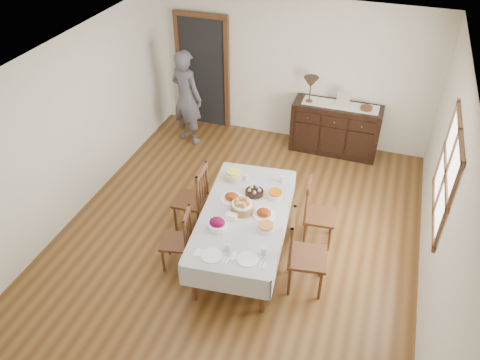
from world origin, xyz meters
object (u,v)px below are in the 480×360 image
(person, at_px, (186,94))
(dining_table, at_px, (244,218))
(chair_left_near, at_px, (179,239))
(chair_right_far, at_px, (316,212))
(sideboard, at_px, (335,128))
(chair_right_near, at_px, (303,253))
(chair_left_far, at_px, (194,198))
(table_lamp, at_px, (311,83))

(person, bearing_deg, dining_table, 145.91)
(chair_left_near, distance_m, chair_right_far, 1.90)
(sideboard, distance_m, person, 2.72)
(chair_right_near, distance_m, person, 3.97)
(dining_table, relative_size, chair_left_far, 2.13)
(sideboard, height_order, table_lamp, table_lamp)
(dining_table, bearing_deg, person, 121.31)
(sideboard, bearing_deg, chair_left_far, -120.26)
(chair_left_near, bearing_deg, person, -170.36)
(table_lamp, bearing_deg, chair_left_near, -105.35)
(chair_right_near, xyz_separation_m, person, (-2.78, 2.81, 0.37))
(chair_right_far, relative_size, table_lamp, 2.21)
(dining_table, distance_m, chair_left_near, 0.89)
(chair_right_near, height_order, sideboard, chair_right_near)
(chair_right_far, bearing_deg, chair_left_near, 117.68)
(chair_left_near, distance_m, chair_left_far, 0.78)
(chair_right_far, xyz_separation_m, table_lamp, (-0.65, 2.39, 0.76))
(chair_right_far, relative_size, person, 0.54)
(sideboard, bearing_deg, chair_left_near, -112.67)
(dining_table, xyz_separation_m, chair_left_near, (-0.73, -0.46, -0.19))
(chair_left_near, relative_size, chair_left_far, 0.87)
(chair_left_near, distance_m, person, 3.24)
(chair_right_far, height_order, person, person)
(sideboard, xyz_separation_m, person, (-2.63, -0.49, 0.48))
(dining_table, height_order, chair_right_near, chair_right_near)
(dining_table, height_order, table_lamp, table_lamp)
(table_lamp, bearing_deg, chair_left_far, -111.85)
(chair_left_far, relative_size, chair_right_near, 0.93)
(chair_left_far, bearing_deg, person, -157.30)
(dining_table, height_order, sideboard, sideboard)
(chair_left_near, distance_m, table_lamp, 3.65)
(chair_left_near, bearing_deg, sideboard, 145.23)
(chair_left_near, distance_m, sideboard, 3.75)
(person, bearing_deg, table_lamp, -149.47)
(chair_right_near, distance_m, chair_right_far, 0.88)
(chair_left_near, xyz_separation_m, table_lamp, (0.94, 3.43, 0.82))
(chair_right_far, bearing_deg, dining_table, 118.35)
(chair_left_near, bearing_deg, chair_right_near, 83.74)
(chair_right_far, xyz_separation_m, person, (-2.77, 1.94, 0.43))
(chair_right_near, bearing_deg, chair_left_near, 87.28)
(chair_right_near, distance_m, sideboard, 3.31)
(chair_right_near, distance_m, table_lamp, 3.40)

